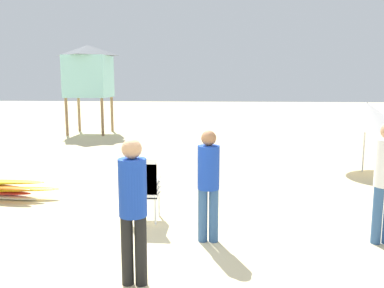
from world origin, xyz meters
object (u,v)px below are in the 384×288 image
at_px(lifeguard_near_left, 133,202).
at_px(beach_umbrella_left, 366,115).
at_px(stacked_plastic_chairs, 144,184).
at_px(lifeguard_tower, 88,71).
at_px(lifeguard_near_center, 208,179).

height_order(lifeguard_near_left, beach_umbrella_left, beach_umbrella_left).
distance_m(stacked_plastic_chairs, lifeguard_tower, 12.24).
bearing_deg(lifeguard_near_left, stacked_plastic_chairs, 97.58).
bearing_deg(beach_umbrella_left, lifeguard_near_left, -126.97).
bearing_deg(stacked_plastic_chairs, lifeguard_near_center, -34.98).
xyz_separation_m(stacked_plastic_chairs, lifeguard_tower, (-4.51, 11.19, 2.10)).
height_order(lifeguard_tower, beach_umbrella_left, lifeguard_tower).
height_order(stacked_plastic_chairs, lifeguard_tower, lifeguard_tower).
distance_m(stacked_plastic_chairs, lifeguard_near_center, 1.38).
height_order(stacked_plastic_chairs, beach_umbrella_left, beach_umbrella_left).
xyz_separation_m(lifeguard_near_left, lifeguard_near_center, (0.82, 1.34, -0.04)).
xyz_separation_m(lifeguard_near_left, beach_umbrella_left, (4.73, 6.28, 0.48)).
bearing_deg(lifeguard_near_left, lifeguard_near_center, 58.47).
relative_size(lifeguard_near_left, lifeguard_tower, 0.45).
relative_size(lifeguard_tower, beach_umbrella_left, 2.03).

